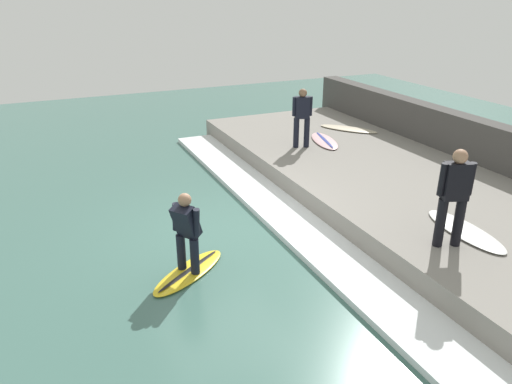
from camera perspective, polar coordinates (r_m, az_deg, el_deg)
name	(u,v)px	position (r m, az deg, el deg)	size (l,w,h in m)	color
ground_plane	(223,231)	(9.68, -3.83, -4.49)	(28.00, 28.00, 0.00)	#426B60
concrete_ledge	(394,187)	(11.50, 15.53, 0.58)	(4.40, 12.83, 0.50)	gray
back_wall	(480,152)	(12.99, 24.21, 4.21)	(0.50, 13.47, 1.48)	#474442
wave_foam_crest	(286,216)	(10.16, 3.42, -2.77)	(1.02, 12.19, 0.11)	white
surfboard_riding	(189,272)	(8.39, -7.67, -9.03)	(1.66, 1.37, 0.07)	yellow
surfer_riding	(186,229)	(8.00, -7.96, -4.20)	(0.52, 0.52, 1.37)	black
surfer_waiting_near	(454,193)	(8.32, 21.72, -0.12)	(0.53, 0.37, 1.62)	black
surfboard_waiting_near	(465,231)	(9.23, 22.78, -4.08)	(0.71, 1.80, 0.06)	white
surfer_waiting_far	(302,115)	(12.83, 5.29, 8.77)	(0.49, 0.32, 1.51)	black
surfboard_waiting_far	(324,141)	(13.57, 7.83, 5.83)	(0.95, 1.69, 0.07)	beige
surfboard_spare	(348,129)	(14.84, 10.52, 7.12)	(1.43, 1.69, 0.06)	beige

